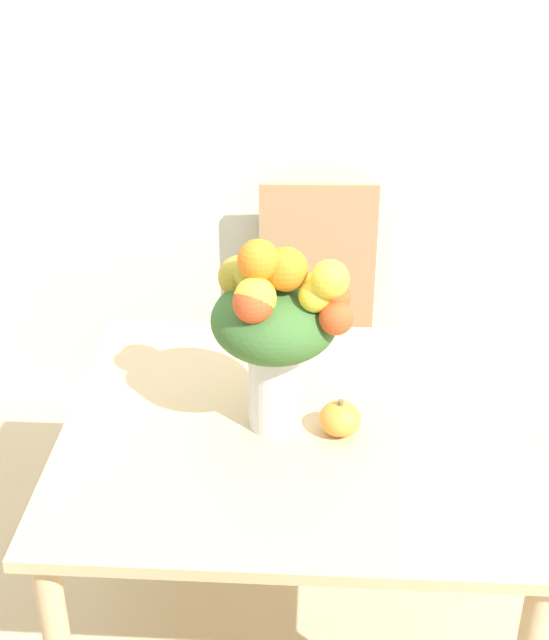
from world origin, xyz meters
TOP-DOWN VIEW (x-y plane):
  - ground_plane at (0.00, 0.00)m, footprint 12.00×12.00m
  - wall_back at (0.00, 1.14)m, footprint 8.00×0.06m
  - dining_table at (0.00, 0.00)m, footprint 1.14×0.99m
  - flower_vase at (-0.05, -0.00)m, footprint 0.32×0.29m
  - pumpkin at (0.10, -0.02)m, footprint 0.10×0.10m
  - dining_chair_near_window at (0.04, 0.88)m, footprint 0.44×0.44m

SIDE VIEW (x-z plane):
  - ground_plane at x=0.00m, z-range 0.00..0.00m
  - dining_chair_near_window at x=0.04m, z-range 0.00..0.99m
  - dining_table at x=0.00m, z-range 0.27..1.00m
  - pumpkin at x=0.10m, z-range 0.73..0.82m
  - flower_vase at x=-0.05m, z-range 0.76..1.27m
  - wall_back at x=0.00m, z-range 0.00..2.70m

